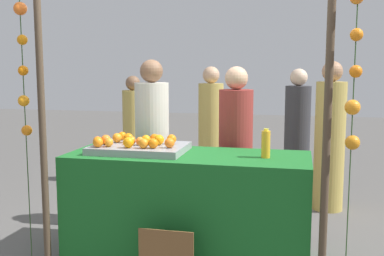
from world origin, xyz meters
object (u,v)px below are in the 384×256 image
at_px(stall_counter, 188,206).
at_px(orange_0, 143,143).
at_px(orange_1, 106,140).
at_px(juice_bottle, 266,144).
at_px(vendor_right, 235,157).
at_px(vendor_left, 152,150).

relative_size(stall_counter, orange_0, 24.53).
distance_m(stall_counter, orange_1, 0.91).
xyz_separation_m(orange_0, juice_bottle, (0.98, 0.14, 0.01)).
xyz_separation_m(stall_counter, juice_bottle, (0.65, -0.02, 0.56)).
bearing_deg(vendor_right, orange_0, -128.39).
height_order(orange_0, orange_1, orange_1).
relative_size(juice_bottle, vendor_right, 0.14).
relative_size(orange_1, vendor_right, 0.05).
bearing_deg(stall_counter, vendor_left, 127.64).
bearing_deg(vendor_right, vendor_left, 177.68).
xyz_separation_m(orange_1, juice_bottle, (1.36, 0.03, 0.01)).
height_order(vendor_left, vendor_right, vendor_left).
xyz_separation_m(orange_1, vendor_right, (1.03, 0.72, -0.24)).
bearing_deg(orange_0, vendor_left, 103.33).
distance_m(orange_1, vendor_left, 0.80).
bearing_deg(juice_bottle, vendor_left, 148.85).
relative_size(orange_1, vendor_left, 0.05).
height_order(orange_0, juice_bottle, juice_bottle).
height_order(stall_counter, vendor_right, vendor_right).
distance_m(juice_bottle, vendor_left, 1.40).
xyz_separation_m(juice_bottle, vendor_left, (-1.19, 0.72, -0.22)).
distance_m(stall_counter, vendor_right, 0.80).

